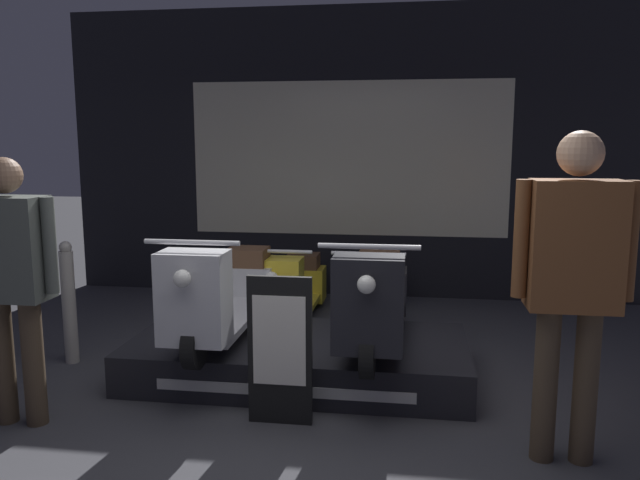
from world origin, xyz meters
TOP-DOWN VIEW (x-y plane):
  - ground_plane at (0.00, 0.00)m, footprint 30.00×30.00m
  - shop_wall_back at (0.00, 3.69)m, footprint 6.40×0.09m
  - display_platform at (-0.10, 1.08)m, footprint 2.47×1.18m
  - scooter_display_left at (-0.66, 1.05)m, footprint 0.62×1.76m
  - scooter_display_right at (0.46, 1.05)m, footprint 0.62×1.76m
  - scooter_backrow_0 at (-0.42, 2.43)m, footprint 0.62×1.76m
  - scooter_backrow_1 at (0.36, 2.43)m, footprint 0.62×1.76m
  - person_left_browsing at (-1.68, 0.08)m, footprint 0.61×0.25m
  - person_right_browsing at (1.56, 0.08)m, footprint 0.62×0.26m
  - price_sign_board at (-0.08, 0.31)m, footprint 0.40×0.04m
  - street_bollard at (-1.95, 1.13)m, footprint 0.11×0.11m

SIDE VIEW (x-z plane):
  - ground_plane at x=0.00m, z-range 0.00..0.00m
  - display_platform at x=-0.10m, z-range 0.00..0.30m
  - scooter_backrow_0 at x=-0.42m, z-range -0.09..0.75m
  - scooter_backrow_1 at x=0.36m, z-range -0.09..0.75m
  - price_sign_board at x=-0.08m, z-range 0.01..0.95m
  - street_bollard at x=-1.95m, z-range 0.00..0.98m
  - scooter_display_left at x=-0.66m, z-range 0.20..1.04m
  - scooter_display_right at x=0.46m, z-range 0.20..1.04m
  - person_left_browsing at x=-1.68m, z-range 0.16..1.81m
  - person_right_browsing at x=1.56m, z-range 0.18..1.99m
  - shop_wall_back at x=0.00m, z-range 0.00..3.20m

